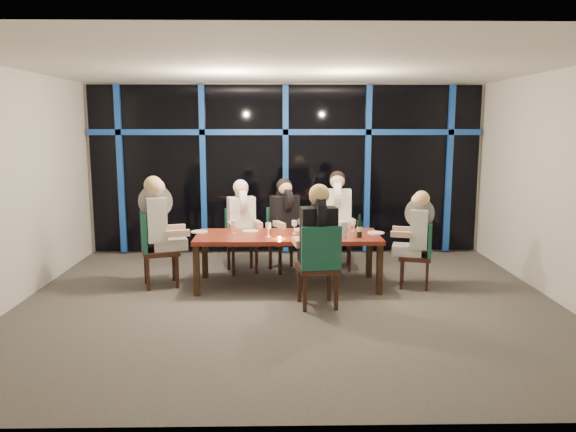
{
  "coord_description": "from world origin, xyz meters",
  "views": [
    {
      "loc": [
        -0.14,
        -7.0,
        2.3
      ],
      "look_at": [
        0.0,
        0.6,
        1.05
      ],
      "focal_mm": 35.0,
      "sensor_mm": 36.0,
      "label": 1
    }
  ],
  "objects": [
    {
      "name": "diner_far_left",
      "position": [
        -0.7,
        1.58,
        0.94
      ],
      "size": [
        0.57,
        0.67,
        0.96
      ],
      "rotation": [
        0.0,
        0.0,
        0.28
      ],
      "color": "white",
      "rests_on": "ground"
    },
    {
      "name": "chair_end_right",
      "position": [
        1.89,
        0.7,
        0.53
      ],
      "size": [
        0.54,
        0.54,
        0.94
      ],
      "rotation": [
        0.0,
        0.0,
        4.45
      ],
      "color": "black",
      "rests_on": "ground"
    },
    {
      "name": "room",
      "position": [
        0.0,
        0.0,
        2.02
      ],
      "size": [
        7.04,
        7.0,
        3.02
      ],
      "color": "#554F4B",
      "rests_on": "ground"
    },
    {
      "name": "plate_far_mid",
      "position": [
        0.22,
        1.14,
        0.76
      ],
      "size": [
        0.24,
        0.24,
        0.01
      ],
      "primitive_type": "cylinder",
      "color": "white",
      "rests_on": "dining_table"
    },
    {
      "name": "diner_end_right",
      "position": [
        1.81,
        0.72,
        0.9
      ],
      "size": [
        0.64,
        0.54,
        0.92
      ],
      "rotation": [
        0.0,
        0.0,
        4.45
      ],
      "color": "black",
      "rests_on": "ground"
    },
    {
      "name": "wine_bottle",
      "position": [
        0.99,
        0.59,
        0.87
      ],
      "size": [
        0.07,
        0.07,
        0.32
      ],
      "rotation": [
        0.0,
        0.0,
        0.3
      ],
      "color": "black",
      "rests_on": "dining_table"
    },
    {
      "name": "chair_far_right",
      "position": [
        0.81,
        1.85,
        0.6
      ],
      "size": [
        0.53,
        0.53,
        1.07
      ],
      "rotation": [
        0.0,
        0.0,
        -0.08
      ],
      "color": "black",
      "rests_on": "ground"
    },
    {
      "name": "wine_glass_a",
      "position": [
        -0.27,
        0.65,
        0.89
      ],
      "size": [
        0.08,
        0.08,
        0.2
      ],
      "color": "white",
      "rests_on": "dining_table"
    },
    {
      "name": "wine_glass_d",
      "position": [
        -0.78,
        0.95,
        0.88
      ],
      "size": [
        0.07,
        0.07,
        0.18
      ],
      "color": "white",
      "rests_on": "dining_table"
    },
    {
      "name": "dining_table",
      "position": [
        0.0,
        0.8,
        0.68
      ],
      "size": [
        2.6,
        1.0,
        0.75
      ],
      "color": "maroon",
      "rests_on": "ground"
    },
    {
      "name": "tea_light",
      "position": [
        -0.12,
        0.51,
        0.76
      ],
      "size": [
        0.05,
        0.05,
        0.03
      ],
      "primitive_type": "cylinder",
      "color": "#FAA44B",
      "rests_on": "dining_table"
    },
    {
      "name": "wine_glass_c",
      "position": [
        0.55,
        0.82,
        0.88
      ],
      "size": [
        0.07,
        0.07,
        0.18
      ],
      "color": "white",
      "rests_on": "dining_table"
    },
    {
      "name": "diner_end_left",
      "position": [
        -1.82,
        0.84,
        1.03
      ],
      "size": [
        0.73,
        0.64,
        1.05
      ],
      "rotation": [
        0.0,
        0.0,
        1.87
      ],
      "color": "black",
      "rests_on": "ground"
    },
    {
      "name": "plate_near_mid",
      "position": [
        0.29,
        0.44,
        0.76
      ],
      "size": [
        0.24,
        0.24,
        0.01
      ],
      "primitive_type": "cylinder",
      "color": "white",
      "rests_on": "dining_table"
    },
    {
      "name": "plate_end_right",
      "position": [
        1.27,
        0.87,
        0.76
      ],
      "size": [
        0.24,
        0.24,
        0.01
      ],
      "primitive_type": "cylinder",
      "color": "white",
      "rests_on": "dining_table"
    },
    {
      "name": "chair_end_left",
      "position": [
        -1.91,
        0.81,
        0.6
      ],
      "size": [
        0.63,
        0.63,
        1.08
      ],
      "rotation": [
        0.0,
        0.0,
        1.87
      ],
      "color": "black",
      "rests_on": "ground"
    },
    {
      "name": "plate_end_left",
      "position": [
        -1.28,
        1.01,
        0.76
      ],
      "size": [
        0.24,
        0.24,
        0.01
      ],
      "primitive_type": "cylinder",
      "color": "white",
      "rests_on": "dining_table"
    },
    {
      "name": "window_wall",
      "position": [
        0.01,
        2.93,
        1.55
      ],
      "size": [
        6.86,
        0.43,
        2.94
      ],
      "color": "black",
      "rests_on": "ground"
    },
    {
      "name": "diner_far_mid",
      "position": [
        -0.02,
        1.65,
        0.95
      ],
      "size": [
        0.63,
        0.69,
        0.97
      ],
      "rotation": [
        0.0,
        0.0,
        0.42
      ],
      "color": "black",
      "rests_on": "ground"
    },
    {
      "name": "chair_far_left",
      "position": [
        -0.72,
        1.66,
        0.55
      ],
      "size": [
        0.57,
        0.57,
        0.99
      ],
      "rotation": [
        0.0,
        0.0,
        0.28
      ],
      "color": "black",
      "rests_on": "ground"
    },
    {
      "name": "plate_far_left",
      "position": [
        -0.54,
        1.04,
        0.76
      ],
      "size": [
        0.24,
        0.24,
        0.01
      ],
      "primitive_type": "cylinder",
      "color": "white",
      "rests_on": "dining_table"
    },
    {
      "name": "diner_near_mid",
      "position": [
        0.36,
        -0.12,
        1.02
      ],
      "size": [
        0.57,
        0.7,
        1.04
      ],
      "rotation": [
        0.0,
        0.0,
        3.28
      ],
      "color": "black",
      "rests_on": "ground"
    },
    {
      "name": "wine_glass_b",
      "position": [
        0.1,
        0.86,
        0.89
      ],
      "size": [
        0.07,
        0.07,
        0.19
      ],
      "color": "silver",
      "rests_on": "dining_table"
    },
    {
      "name": "chair_near_mid",
      "position": [
        0.37,
        -0.21,
        0.6
      ],
      "size": [
        0.56,
        0.56,
        1.07
      ],
      "rotation": [
        0.0,
        0.0,
        3.28
      ],
      "color": "black",
      "rests_on": "ground"
    },
    {
      "name": "diner_far_right",
      "position": [
        0.8,
        1.76,
        1.02
      ],
      "size": [
        0.55,
        0.68,
        1.04
      ],
      "rotation": [
        0.0,
        0.0,
        -0.08
      ],
      "color": "white",
      "rests_on": "ground"
    },
    {
      "name": "plate_far_right",
      "position": [
        0.75,
        1.2,
        0.76
      ],
      "size": [
        0.24,
        0.24,
        0.01
      ],
      "primitive_type": "cylinder",
      "color": "white",
      "rests_on": "dining_table"
    },
    {
      "name": "chair_far_mid",
      "position": [
        -0.05,
        1.73,
        0.56
      ],
      "size": [
        0.61,
        0.61,
        1.0
      ],
      "rotation": [
        0.0,
        0.0,
        0.42
      ],
      "color": "black",
      "rests_on": "ground"
    },
    {
      "name": "water_pitcher",
      "position": [
        0.76,
        0.59,
        0.86
      ],
      "size": [
        0.14,
        0.12,
        0.22
      ],
      "rotation": [
        0.0,
        0.0,
        0.08
      ],
      "color": "silver",
      "rests_on": "dining_table"
    },
    {
      "name": "wine_glass_e",
      "position": [
        0.97,
        1.02,
        0.88
      ],
      "size": [
        0.07,
        0.07,
        0.18
      ],
      "color": "silver",
      "rests_on": "dining_table"
    }
  ]
}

